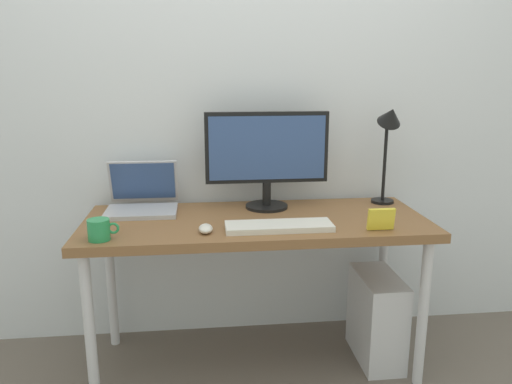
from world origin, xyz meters
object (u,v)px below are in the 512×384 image
at_px(monitor, 267,154).
at_px(keyboard, 279,226).
at_px(mouse, 206,229).
at_px(coffee_mug, 99,230).
at_px(laptop, 142,198).
at_px(desk_lamp, 389,132).
at_px(photo_frame, 381,219).
at_px(computer_tower, 377,317).
at_px(desk, 256,232).

bearing_deg(monitor, keyboard, -88.73).
relative_size(mouse, coffee_mug, 0.75).
distance_m(laptop, desk_lamp, 1.20).
height_order(monitor, mouse, monitor).
bearing_deg(photo_frame, monitor, 136.65).
bearing_deg(computer_tower, monitor, 158.73).
distance_m(desk, photo_frame, 0.55).
height_order(monitor, computer_tower, monitor).
bearing_deg(mouse, laptop, 128.36).
relative_size(coffee_mug, photo_frame, 1.09).
relative_size(desk, laptop, 4.69).
xyz_separation_m(desk, mouse, (-0.22, -0.17, 0.08)).
distance_m(desk_lamp, photo_frame, 0.53).
xyz_separation_m(laptop, mouse, (0.29, -0.36, -0.04)).
bearing_deg(desk_lamp, coffee_mug, -163.05).
bearing_deg(desk_lamp, mouse, -158.46).
xyz_separation_m(desk_lamp, coffee_mug, (-1.28, -0.39, -0.31)).
distance_m(monitor, photo_frame, 0.61).
distance_m(desk_lamp, computer_tower, 0.88).
bearing_deg(laptop, coffee_mug, -105.98).
xyz_separation_m(mouse, coffee_mug, (-0.41, -0.04, 0.02)).
height_order(desk, mouse, mouse).
height_order(monitor, desk_lamp, desk_lamp).
relative_size(laptop, mouse, 3.56).
xyz_separation_m(desk, monitor, (0.07, 0.17, 0.32)).
xyz_separation_m(monitor, laptop, (-0.58, 0.02, -0.20)).
bearing_deg(coffee_mug, desk, 19.27).
bearing_deg(desk_lamp, photo_frame, -112.71).
bearing_deg(coffee_mug, keyboard, 4.72).
bearing_deg(keyboard, computer_tower, 15.33).
xyz_separation_m(desk, desk_lamp, (0.65, 0.17, 0.42)).
relative_size(coffee_mug, computer_tower, 0.29).
bearing_deg(computer_tower, coffee_mug, -170.83).
bearing_deg(desk, mouse, -141.89).
relative_size(keyboard, coffee_mug, 3.67).
bearing_deg(monitor, desk, -112.40).
height_order(laptop, photo_frame, laptop).
bearing_deg(keyboard, monitor, 91.27).
relative_size(laptop, keyboard, 0.73).
height_order(keyboard, photo_frame, photo_frame).
bearing_deg(monitor, photo_frame, -43.35).
xyz_separation_m(laptop, photo_frame, (1.00, -0.41, -0.01)).
bearing_deg(desk, computer_tower, -2.61).
bearing_deg(laptop, computer_tower, -11.25).
distance_m(monitor, mouse, 0.51).
distance_m(photo_frame, computer_tower, 0.59).
xyz_separation_m(desk, coffee_mug, (-0.63, -0.22, 0.11)).
xyz_separation_m(coffee_mug, photo_frame, (1.11, -0.00, 0.01)).
bearing_deg(desk, desk_lamp, 14.65).
distance_m(desk, mouse, 0.29).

